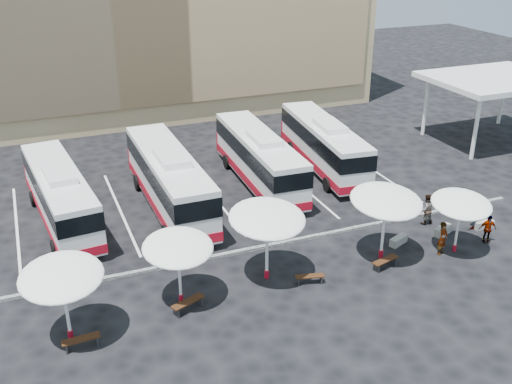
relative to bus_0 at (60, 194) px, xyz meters
name	(u,v)px	position (x,y,z in m)	size (l,w,h in m)	color
ground	(260,254)	(9.37, -7.72, -1.84)	(120.00, 120.00, 0.00)	black
service_canopy	(495,81)	(33.37, 2.28, 3.02)	(10.00, 8.00, 5.20)	white
curb_divider	(256,248)	(9.37, -7.22, -1.77)	(34.00, 0.25, 0.15)	black
bay_lines	(213,195)	(9.37, 0.28, -1.84)	(24.15, 12.00, 0.01)	white
bus_0	(60,194)	(0.00, 0.00, 0.00)	(3.52, 11.55, 3.61)	white
bus_1	(169,178)	(6.37, -0.49, 0.17)	(2.96, 12.42, 3.94)	white
bus_2	(259,157)	(12.88, 0.96, 0.08)	(3.13, 11.95, 3.76)	white
bus_3	(324,143)	(18.18, 1.82, 0.05)	(3.65, 11.85, 3.70)	white
sunshade_0	(61,277)	(-0.82, -11.27, 1.23)	(3.70, 3.74, 3.61)	white
sunshade_1	(178,248)	(4.29, -10.40, 1.04)	(3.34, 3.38, 3.39)	white
sunshade_2	(267,219)	(8.81, -10.04, 1.48)	(3.96, 4.00, 3.91)	white
sunshade_3	(386,201)	(15.20, -10.46, 1.45)	(3.79, 3.83, 3.88)	white
sunshade_4	(461,204)	(19.26, -11.38, 0.96)	(3.90, 3.93, 3.30)	white
wood_bench_0	(81,341)	(-0.46, -12.11, -1.47)	(1.59, 0.50, 0.48)	black
wood_bench_1	(188,303)	(4.40, -11.23, -1.45)	(1.71, 1.02, 0.51)	black
wood_bench_2	(310,277)	(10.57, -11.29, -1.51)	(1.48, 0.74, 0.44)	black
wood_bench_3	(385,261)	(14.81, -11.44, -1.47)	(1.64, 0.83, 0.49)	black
conc_bench_0	(398,240)	(16.88, -9.62, -1.62)	(1.21, 0.40, 0.45)	gray
conc_bench_1	(443,230)	(19.88, -9.60, -1.60)	(1.27, 0.42, 0.48)	gray
conc_bench_2	(484,225)	(22.55, -9.87, -1.62)	(1.21, 0.40, 0.45)	gray
passenger_0	(443,238)	(18.40, -11.32, -0.91)	(0.68, 0.45, 1.87)	black
passenger_1	(426,209)	(19.72, -8.13, -0.91)	(0.91, 0.71, 1.87)	black
passenger_2	(488,229)	(21.50, -11.26, -1.02)	(0.96, 0.40, 1.65)	black
passenger_3	(475,214)	(21.95, -9.65, -0.95)	(1.15, 0.66, 1.78)	black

